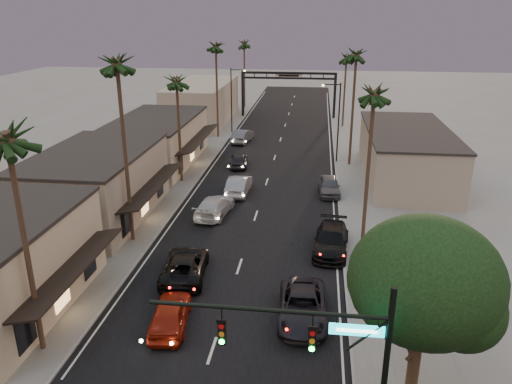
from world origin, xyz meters
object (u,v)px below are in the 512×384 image
(palm_la, at_px, (5,131))
(curbside_near, at_px, (302,307))
(palm_ra, at_px, (375,88))
(palm_rc, at_px, (347,55))
(arch, at_px, (289,83))
(oncoming_pickup, at_px, (185,265))
(streetlight_left, at_px, (233,95))
(palm_lc, at_px, (176,77))
(traffic_signal, at_px, (331,352))
(palm_rb, at_px, (357,51))
(palm_far, at_px, (244,41))
(oncoming_red, at_px, (170,313))
(palm_ld, at_px, (216,43))
(corner_tree, at_px, (426,286))
(palm_lb, at_px, (116,58))
(streetlight_right, at_px, (336,116))
(curbside_black, at_px, (331,240))
(oncoming_silver, at_px, (239,185))

(palm_la, distance_m, curbside_near, 17.42)
(palm_ra, xyz_separation_m, palm_rc, (0.00, 40.00, -0.97))
(arch, relative_size, curbside_near, 2.65)
(palm_la, bearing_deg, oncoming_pickup, 57.43)
(streetlight_left, bearing_deg, palm_lc, -94.37)
(traffic_signal, distance_m, palm_rb, 40.77)
(palm_far, distance_m, oncoming_red, 67.30)
(palm_rc, bearing_deg, palm_ld, -152.38)
(traffic_signal, relative_size, corner_tree, 0.97)
(palm_la, relative_size, palm_far, 1.00)
(palm_lc, distance_m, palm_ld, 19.10)
(palm_ld, bearing_deg, palm_rc, 27.62)
(oncoming_pickup, bearing_deg, palm_ra, -156.67)
(palm_lc, xyz_separation_m, curbside_near, (13.07, -22.61, -9.67))
(palm_far, bearing_deg, palm_lb, -90.31)
(palm_la, height_order, curbside_near, palm_la)
(traffic_signal, bearing_deg, palm_lc, 114.06)
(streetlight_right, bearing_deg, curbside_black, -91.80)
(traffic_signal, bearing_deg, streetlight_right, 88.28)
(palm_rc, bearing_deg, arch, 145.11)
(curbside_near, distance_m, curbside_black, 8.92)
(corner_tree, distance_m, oncoming_red, 13.90)
(streetlight_left, xyz_separation_m, palm_lb, (-1.68, -36.00, 8.06))
(curbside_black, bearing_deg, streetlight_left, 114.45)
(streetlight_right, height_order, curbside_black, streetlight_right)
(streetlight_right, height_order, streetlight_left, same)
(arch, distance_m, palm_ld, 18.61)
(corner_tree, height_order, palm_ld, palm_ld)
(curbside_black, bearing_deg, palm_lb, -175.12)
(corner_tree, relative_size, streetlight_right, 0.98)
(corner_tree, height_order, palm_la, palm_la)
(corner_tree, height_order, palm_lc, palm_lc)
(palm_lb, bearing_deg, oncoming_pickup, -41.73)
(arch, xyz_separation_m, palm_far, (-8.30, 8.00, 5.91))
(palm_la, bearing_deg, palm_lc, 90.00)
(traffic_signal, relative_size, palm_rc, 0.70)
(oncoming_red, bearing_deg, palm_rb, -116.16)
(corner_tree, relative_size, palm_rc, 0.72)
(palm_ld, bearing_deg, palm_ra, -60.98)
(palm_ra, bearing_deg, oncoming_silver, 139.60)
(palm_lc, bearing_deg, palm_far, 89.59)
(palm_ld, height_order, oncoming_pickup, palm_ld)
(palm_ra, xyz_separation_m, oncoming_pickup, (-11.91, -6.72, -10.63))
(corner_tree, relative_size, palm_far, 0.67)
(curbside_near, bearing_deg, corner_tree, -51.71)
(arch, xyz_separation_m, palm_lb, (-8.60, -48.00, 7.85))
(streetlight_left, xyz_separation_m, palm_rc, (15.52, 6.00, 5.14))
(palm_far, bearing_deg, arch, -43.95)
(palm_rb, distance_m, palm_far, 37.98)
(streetlight_right, bearing_deg, palm_far, 114.76)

